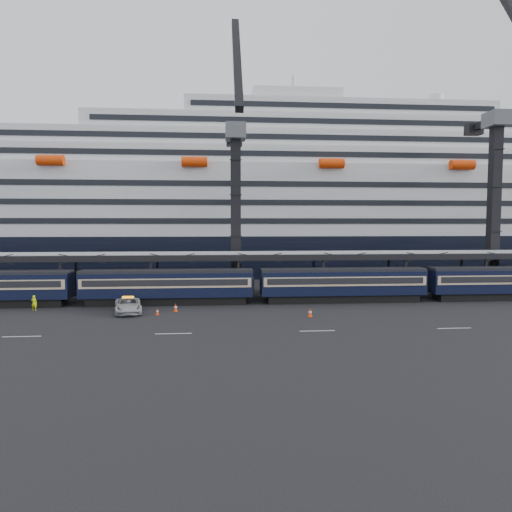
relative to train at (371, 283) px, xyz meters
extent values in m
plane|color=black|center=(4.65, -10.00, -2.20)|extent=(260.00, 260.00, 0.00)
cube|color=beige|center=(-33.35, -14.00, -2.19)|extent=(3.00, 0.15, 0.02)
cube|color=beige|center=(-21.35, -14.00, -2.19)|extent=(3.00, 0.15, 0.02)
cube|color=beige|center=(-9.35, -14.00, -2.19)|extent=(3.00, 0.15, 0.02)
cube|color=beige|center=(2.65, -14.00, -2.19)|extent=(3.00, 0.15, 0.02)
cube|color=black|center=(-23.35, 0.00, -1.75)|extent=(17.48, 2.40, 0.90)
cube|color=black|center=(-23.35, 0.00, 0.05)|extent=(19.00, 2.80, 2.70)
cube|color=beige|center=(-23.35, 0.00, 0.35)|extent=(18.62, 2.92, 1.05)
cube|color=black|center=(-23.35, 0.00, 0.40)|extent=(17.86, 2.98, 0.70)
cube|color=black|center=(-23.35, 0.00, 1.55)|extent=(19.00, 2.50, 0.35)
cube|color=black|center=(-3.35, 0.00, -1.75)|extent=(17.48, 2.40, 0.90)
cube|color=black|center=(-3.35, 0.00, 0.05)|extent=(19.00, 2.80, 2.70)
cube|color=beige|center=(-3.35, 0.00, 0.35)|extent=(18.62, 2.92, 1.05)
cube|color=black|center=(-3.35, 0.00, 0.40)|extent=(17.86, 2.98, 0.70)
cube|color=black|center=(-3.35, 0.00, 1.55)|extent=(19.00, 2.50, 0.35)
cube|color=black|center=(16.65, 0.00, -1.75)|extent=(17.48, 2.40, 0.90)
cube|color=black|center=(16.65, 0.00, 0.05)|extent=(19.00, 2.80, 2.70)
cube|color=beige|center=(16.65, 0.00, 0.35)|extent=(18.62, 2.92, 1.05)
cube|color=black|center=(16.65, 0.00, 0.40)|extent=(17.86, 2.98, 0.70)
cube|color=black|center=(16.65, 0.00, 1.55)|extent=(19.00, 2.50, 0.35)
cube|color=gray|center=(4.65, 4.00, 3.20)|extent=(130.00, 6.00, 0.25)
cube|color=black|center=(4.65, 1.00, 2.90)|extent=(130.00, 0.25, 0.70)
cube|color=black|center=(4.65, 7.00, 2.90)|extent=(130.00, 0.25, 0.70)
cube|color=black|center=(-35.35, 1.20, 0.50)|extent=(0.25, 0.25, 5.40)
cube|color=black|center=(-35.35, 6.80, 0.50)|extent=(0.25, 0.25, 5.40)
cube|color=black|center=(-25.35, 1.20, 0.50)|extent=(0.25, 0.25, 5.40)
cube|color=black|center=(-25.35, 6.80, 0.50)|extent=(0.25, 0.25, 5.40)
cube|color=black|center=(-15.35, 1.20, 0.50)|extent=(0.25, 0.25, 5.40)
cube|color=black|center=(-15.35, 6.80, 0.50)|extent=(0.25, 0.25, 5.40)
cube|color=black|center=(-5.35, 1.20, 0.50)|extent=(0.25, 0.25, 5.40)
cube|color=black|center=(-5.35, 6.80, 0.50)|extent=(0.25, 0.25, 5.40)
cube|color=black|center=(4.65, 1.20, 0.50)|extent=(0.25, 0.25, 5.40)
cube|color=black|center=(4.65, 6.80, 0.50)|extent=(0.25, 0.25, 5.40)
cube|color=black|center=(14.65, 1.20, 0.50)|extent=(0.25, 0.25, 5.40)
cube|color=black|center=(14.65, 6.80, 0.50)|extent=(0.25, 0.25, 5.40)
cube|color=black|center=(4.65, 36.00, 1.30)|extent=(200.00, 28.00, 7.00)
cube|color=silver|center=(4.65, 36.00, 10.80)|extent=(190.00, 26.88, 12.00)
cube|color=silver|center=(4.65, 36.00, 18.30)|extent=(160.00, 24.64, 3.00)
cube|color=black|center=(4.65, 23.63, 18.30)|extent=(153.60, 0.12, 0.90)
cube|color=silver|center=(4.65, 36.00, 21.30)|extent=(124.00, 21.84, 3.00)
cube|color=black|center=(4.65, 25.03, 21.30)|extent=(119.04, 0.12, 0.90)
cube|color=silver|center=(4.65, 36.00, 24.30)|extent=(90.00, 19.04, 3.00)
cube|color=black|center=(4.65, 26.43, 24.30)|extent=(86.40, 0.12, 0.90)
cube|color=silver|center=(4.65, 36.00, 27.30)|extent=(56.00, 16.24, 3.00)
cube|color=black|center=(4.65, 27.83, 27.30)|extent=(53.76, 0.12, 0.90)
cube|color=silver|center=(-3.35, 36.00, 29.80)|extent=(16.00, 12.00, 2.50)
cylinder|color=silver|center=(24.65, 36.00, 30.30)|extent=(2.80, 2.80, 3.00)
cylinder|color=#F63B07|center=(-43.35, 21.96, 16.60)|extent=(4.00, 1.60, 1.60)
cylinder|color=#F63B07|center=(-21.35, 21.96, 16.60)|extent=(4.00, 1.60, 1.60)
cylinder|color=#F63B07|center=(0.65, 21.96, 16.60)|extent=(4.00, 1.60, 1.60)
cylinder|color=#F63B07|center=(22.65, 21.96, 16.60)|extent=(4.00, 1.60, 1.60)
cube|color=#484B50|center=(-15.35, 9.00, -1.20)|extent=(4.50, 4.50, 2.00)
cube|color=black|center=(-15.35, 9.00, 8.80)|extent=(1.30, 1.30, 18.00)
cube|color=#484B50|center=(-15.35, 9.00, 18.80)|extent=(2.60, 3.20, 2.00)
cube|color=black|center=(-15.35, 3.21, 25.69)|extent=(0.90, 12.26, 14.37)
cube|color=black|center=(-15.35, 11.52, 18.80)|extent=(0.90, 5.04, 0.90)
cube|color=black|center=(-15.35, 14.04, 18.60)|extent=(2.20, 1.60, 1.60)
cube|color=#484B50|center=(19.65, 8.00, -1.20)|extent=(4.50, 4.50, 2.00)
cube|color=black|center=(19.65, 8.00, 9.80)|extent=(1.30, 1.30, 20.00)
cube|color=#484B50|center=(19.65, 8.00, 20.80)|extent=(2.60, 3.20, 2.00)
cube|color=black|center=(19.65, 10.80, 20.80)|extent=(0.90, 5.60, 0.90)
cube|color=black|center=(19.65, 13.60, 20.60)|extent=(2.20, 1.60, 1.60)
imported|color=#9FA1A6|center=(-26.80, -4.66, -1.43)|extent=(3.64, 5.92, 1.53)
imported|color=#E9FF0D|center=(-36.85, -2.50, -1.41)|extent=(0.63, 0.46, 1.59)
cube|color=#F63B07|center=(-23.72, -5.98, -2.18)|extent=(0.34, 0.34, 0.04)
cone|color=#F63B07|center=(-23.72, -5.98, -1.85)|extent=(0.28, 0.28, 0.64)
cylinder|color=white|center=(-23.72, -5.98, -1.85)|extent=(0.24, 0.24, 0.11)
cube|color=#F63B07|center=(-22.08, -4.33, -2.18)|extent=(0.43, 0.43, 0.05)
cone|color=#F63B07|center=(-22.08, -4.33, -1.75)|extent=(0.36, 0.36, 0.81)
cylinder|color=white|center=(-22.08, -4.33, -1.75)|extent=(0.31, 0.31, 0.14)
cube|color=#F63B07|center=(-8.76, -8.01, -2.18)|extent=(0.42, 0.42, 0.04)
cone|color=#F63B07|center=(-8.76, -8.01, -1.76)|extent=(0.36, 0.36, 0.80)
cylinder|color=white|center=(-8.76, -8.01, -1.76)|extent=(0.30, 0.30, 0.13)
camera|label=1|loc=(-17.57, -51.29, 6.78)|focal=32.00mm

